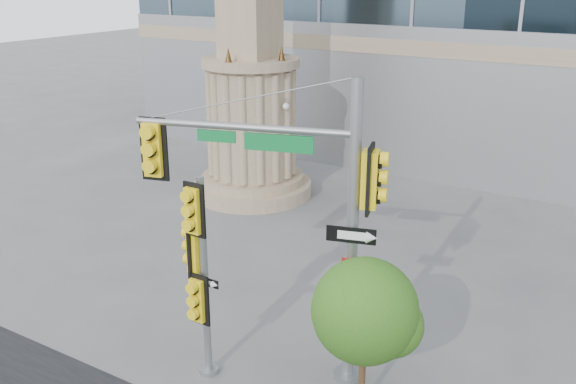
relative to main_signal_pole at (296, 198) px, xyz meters
The scene contains 5 objects.
ground 4.05m from the main_signal_pole, behind, with size 120.00×120.00×0.00m, color #545456.
monument 11.44m from the main_signal_pole, 128.95° to the left, with size 4.40×4.40×16.60m.
main_signal_pole is the anchor object (origin of this frame).
secondary_signal_pole 2.34m from the main_signal_pole, 143.53° to the right, with size 0.74×0.56×4.36m.
street_tree 2.60m from the main_signal_pole, 14.20° to the right, with size 2.03×1.99×3.17m.
Camera 1 is at (7.09, -9.84, 8.11)m, focal length 40.00 mm.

